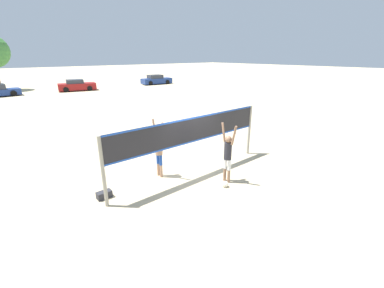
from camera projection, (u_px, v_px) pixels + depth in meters
The scene contains 8 objects.
ground_plane at pixel (192, 174), 10.25m from camera, with size 200.00×200.00×0.00m, color #C6B28C.
volleyball_net at pixel (192, 135), 9.70m from camera, with size 7.14×0.11×2.31m.
player_spiker at pixel (228, 152), 9.28m from camera, with size 0.28×0.72×2.22m.
player_blocker at pixel (159, 147), 9.69m from camera, with size 0.28×0.72×2.25m.
volleyball at pixel (225, 184), 9.23m from camera, with size 0.22×0.22×0.22m.
gear_bag at pixel (104, 195), 8.51m from camera, with size 0.48×0.26×0.24m.
parked_car_mid at pixel (77, 86), 33.19m from camera, with size 4.81×2.82×1.42m.
parked_car_far at pixel (156, 80), 40.33m from camera, with size 4.91×2.16×1.45m.
Camera 1 is at (-5.99, -7.07, 4.54)m, focal length 24.00 mm.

